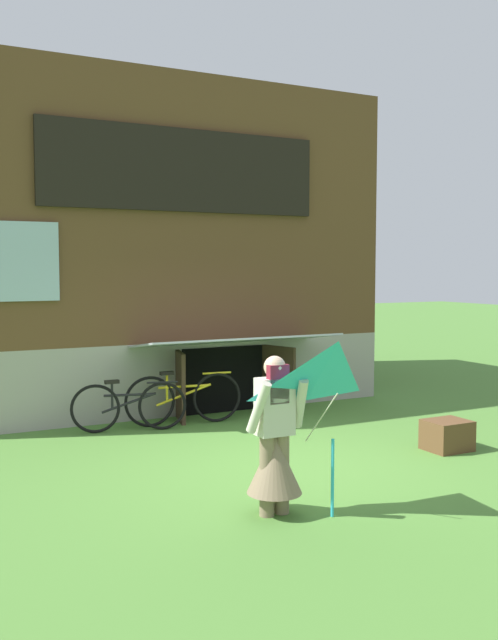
{
  "coord_description": "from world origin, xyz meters",
  "views": [
    {
      "loc": [
        -4.11,
        -7.17,
        2.31
      ],
      "look_at": [
        -0.11,
        0.59,
        1.67
      ],
      "focal_mm": 39.68,
      "sensor_mm": 36.0,
      "label": 1
    }
  ],
  "objects_px": {
    "kite": "(338,388)",
    "bicycle_yellow": "(184,398)",
    "person": "(275,449)",
    "wooden_crate": "(447,435)",
    "bicycle_black": "(129,406)"
  },
  "relations": [
    {
      "from": "kite",
      "to": "bicycle_yellow",
      "type": "xyz_separation_m",
      "value": [
        0.33,
        4.47,
        -0.87
      ]
    },
    {
      "from": "person",
      "to": "kite",
      "type": "bearing_deg",
      "value": -36.48
    },
    {
      "from": "kite",
      "to": "wooden_crate",
      "type": "relative_size",
      "value": 2.93
    },
    {
      "from": "person",
      "to": "bicycle_yellow",
      "type": "height_order",
      "value": "person"
    },
    {
      "from": "kite",
      "to": "bicycle_black",
      "type": "height_order",
      "value": "kite"
    },
    {
      "from": "bicycle_black",
      "to": "wooden_crate",
      "type": "relative_size",
      "value": 2.94
    },
    {
      "from": "bicycle_yellow",
      "to": "wooden_crate",
      "type": "distance_m",
      "value": 3.78
    },
    {
      "from": "bicycle_black",
      "to": "person",
      "type": "bearing_deg",
      "value": -73.21
    },
    {
      "from": "person",
      "to": "bicycle_black",
      "type": "xyz_separation_m",
      "value": [
        -0.18,
        3.89,
        -0.27
      ]
    },
    {
      "from": "bicycle_yellow",
      "to": "wooden_crate",
      "type": "relative_size",
      "value": 3.25
    },
    {
      "from": "bicycle_yellow",
      "to": "person",
      "type": "bearing_deg",
      "value": -92.33
    },
    {
      "from": "bicycle_yellow",
      "to": "bicycle_black",
      "type": "xyz_separation_m",
      "value": [
        -0.86,
        -0.06,
        -0.03
      ]
    },
    {
      "from": "bicycle_yellow",
      "to": "bicycle_black",
      "type": "distance_m",
      "value": 0.86
    },
    {
      "from": "person",
      "to": "wooden_crate",
      "type": "bearing_deg",
      "value": 38.39
    },
    {
      "from": "wooden_crate",
      "to": "person",
      "type": "bearing_deg",
      "value": -161.32
    }
  ]
}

